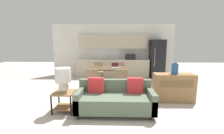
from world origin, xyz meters
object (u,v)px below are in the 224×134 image
Objects in this scene: refrigerator at (157,59)px; dining_chair_far_right at (120,71)px; vase at (175,69)px; dining_chair_near_left at (93,79)px; dining_chair_far_left at (98,71)px; side_table at (64,98)px; credenza at (173,87)px; laptop at (115,66)px; dining_chair_near_right at (121,80)px; dining_table at (108,69)px; couch at (115,99)px; table_lamp at (63,78)px.

refrigerator is 2.18× the size of dining_chair_far_right.
dining_chair_near_left is at bearing 166.40° from vase.
side_table is at bearing -103.48° from dining_chair_far_left.
dining_chair_far_right reaches higher than credenza.
dining_chair_near_left is 2.46× the size of laptop.
dining_chair_near_right is (-1.56, 0.59, 0.08)m from credenza.
laptop is (-0.20, 0.95, 0.31)m from dining_chair_near_right.
dining_chair_far_right is at bearing -7.52° from dining_chair_far_left.
dining_chair_far_left is (-0.01, 1.65, 0.00)m from dining_chair_near_left.
dining_chair_near_right is (0.97, -0.00, 0.00)m from dining_chair_near_left.
dining_chair_far_right is 1.00× the size of dining_chair_near_right.
dining_table is 1.73× the size of dining_chair_far_right.
side_table is at bearing 179.75° from couch.
laptop is at bearing 61.30° from table_lamp.
side_table is 3.07m from dining_chair_far_left.
refrigerator is at bearing 49.81° from side_table.
dining_chair_near_left is at bearing -137.42° from refrigerator.
couch is 1.39m from dining_chair_near_right.
dining_chair_far_left is at bearing -64.60° from dining_chair_near_right.
side_table is 0.44× the size of credenza.
vase is at bearing -35.25° from dining_table.
refrigerator is at bearing -138.17° from dining_chair_near_left.
dining_chair_near_left is 1.00× the size of dining_chair_far_left.
couch is 1.62× the size of credenza.
couch is (-2.07, -4.00, -0.61)m from refrigerator.
side_table is 1.47m from dining_chair_near_left.
table_lamp is 2.06m from dining_chair_near_right.
couch is 5.37× the size of laptop.
credenza is at bearing 154.11° from dining_chair_near_right.
refrigerator is 5.36× the size of laptop.
credenza is (3.03, 0.79, -0.46)m from table_lamp.
credenza is (2.04, -1.43, -0.28)m from dining_table.
couch is 3.13m from dining_chair_far_left.
credenza is at bearing -53.49° from dining_chair_far_right.
couch is at bearing -156.25° from vase.
vase reaches higher than credenza.
dining_chair_far_right is 1.59m from dining_chair_near_right.
vase is 0.38× the size of dining_chair_near_left.
dining_chair_near_right is 1.92m from dining_chair_far_left.
dining_chair_near_right is at bearing -63.44° from dining_chair_far_left.
refrigerator is 3.25m from vase.
side_table is at bearing 111.31° from table_lamp.
dining_chair_far_right is (0.48, 0.76, -0.20)m from dining_table.
laptop is (-0.02, 2.32, 0.48)m from couch.
vase is (3.03, 0.77, 0.11)m from table_lamp.
dining_chair_near_right is at bearing -88.82° from dining_chair_far_right.
refrigerator is 4.54m from couch.
dining_table is 0.33m from laptop.
dining_chair_near_left reaches higher than couch.
couch is at bearing -117.37° from refrigerator.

